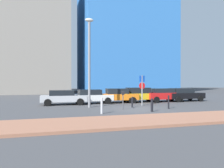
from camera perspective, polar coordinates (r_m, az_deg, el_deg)
name	(u,v)px	position (r m, az deg, el deg)	size (l,w,h in m)	color
ground_plane	(137,109)	(17.61, 6.66, -6.50)	(120.00, 120.00, 0.00)	#424244
sidewalk_brick	(174,119)	(12.96, 15.90, -8.71)	(40.00, 3.45, 0.14)	#9E664C
parked_car_silver	(63,97)	(21.22, -12.61, -3.33)	(4.28, 2.00, 1.38)	#B7BABF
parked_car_white	(92,96)	(21.95, -5.33, -3.16)	(4.02, 1.99, 1.41)	white
parked_car_orange	(118,95)	(22.69, 1.53, -2.97)	(4.09, 2.13, 1.48)	orange
parked_car_yellow	(140,95)	(23.77, 7.20, -2.76)	(4.52, 2.29, 1.56)	gold
parked_car_red	(164,95)	(24.63, 13.41, -2.71)	(4.11, 1.94, 1.46)	red
parked_car_black	(184,94)	(25.88, 18.16, -2.56)	(4.43, 2.16, 1.48)	black
parking_sign_post	(142,87)	(20.09, 7.84, -0.70)	(0.60, 0.10, 2.75)	gray
parking_meter	(123,98)	(16.97, 2.88, -3.60)	(0.18, 0.14, 1.44)	#4C4C51
street_lamp	(89,55)	(18.68, -5.94, 7.41)	(0.70, 0.36, 7.53)	gray
traffic_bollard_near	(152,105)	(16.16, 10.36, -5.44)	(0.18, 0.18, 0.95)	black
traffic_bollard_mid	(102,106)	(14.83, -2.69, -5.71)	(0.16, 0.16, 1.08)	#B7B7BC
traffic_bollard_far	(169,102)	(18.21, 14.52, -4.58)	(0.13, 0.13, 1.07)	black
traffic_bollard_edge	(132,102)	(18.64, 5.28, -4.72)	(0.12, 0.12, 0.90)	black
building_colorful_midrise	(124,23)	(50.18, 3.12, 15.58)	(18.69, 15.21, 30.46)	#3372BF
building_under_construction	(29,36)	(48.68, -20.80, 11.73)	(15.43, 15.88, 23.36)	gray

